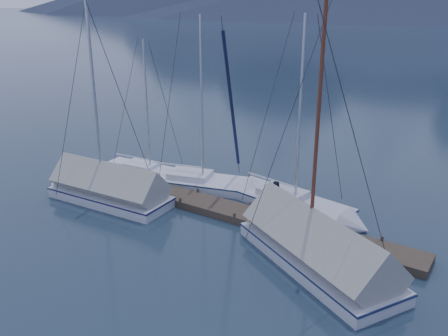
{
  "coord_description": "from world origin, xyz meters",
  "views": [
    {
      "loc": [
        10.96,
        -14.58,
        9.3
      ],
      "look_at": [
        0.0,
        2.0,
        2.2
      ],
      "focal_mm": 38.0,
      "sensor_mm": 36.0,
      "label": 1
    }
  ],
  "objects": [
    {
      "name": "ground",
      "position": [
        0.0,
        0.0,
        0.0
      ],
      "size": [
        1000.0,
        1000.0,
        0.0
      ],
      "primitive_type": "plane",
      "color": "#162432",
      "rests_on": "ground"
    },
    {
      "name": "dock",
      "position": [
        0.0,
        2.0,
        0.11
      ],
      "size": [
        18.0,
        1.5,
        0.54
      ],
      "color": "#382D23",
      "rests_on": "ground"
    },
    {
      "name": "mooring_posts",
      "position": [
        -0.5,
        2.0,
        0.35
      ],
      "size": [
        15.12,
        1.52,
        0.35
      ],
      "color": "#382D23",
      "rests_on": "ground"
    },
    {
      "name": "sailboat_open_left",
      "position": [
        -5.69,
        3.87,
        0.14
      ],
      "size": [
        6.28,
        2.64,
        8.13
      ],
      "color": "silver",
      "rests_on": "ground"
    },
    {
      "name": "sailboat_open_mid",
      "position": [
        -2.2,
        4.19,
        0.17
      ],
      "size": [
        7.47,
        3.83,
        9.52
      ],
      "color": "silver",
      "rests_on": "ground"
    },
    {
      "name": "sailboat_open_right",
      "position": [
        3.03,
        4.13,
        0.17
      ],
      "size": [
        7.54,
        3.42,
        9.65
      ],
      "color": "silver",
      "rests_on": "ground"
    },
    {
      "name": "sailboat_covered_near",
      "position": [
        4.83,
        0.35,
        0.53
      ],
      "size": [
        8.29,
        6.07,
        10.55
      ],
      "color": "silver",
      "rests_on": "ground"
    },
    {
      "name": "sailboat_covered_far",
      "position": [
        -5.9,
        -0.0,
        0.5
      ],
      "size": [
        7.44,
        3.11,
        10.27
      ],
      "color": "silver",
      "rests_on": "ground"
    },
    {
      "name": "person",
      "position": [
        2.45,
        2.45,
        1.14
      ],
      "size": [
        0.45,
        0.62,
        1.6
      ],
      "primitive_type": "imported",
      "rotation": [
        0.0,
        0.0,
        1.68
      ],
      "color": "black",
      "rests_on": "dock"
    }
  ]
}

